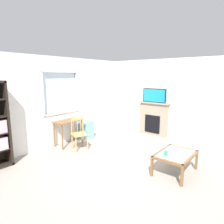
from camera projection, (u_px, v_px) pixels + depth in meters
ground at (123, 164)px, 4.77m from camera, size 6.37×5.85×0.02m
wall_back_with_window at (59, 102)px, 6.03m from camera, size 5.37×0.15×2.63m
wall_right at (172, 99)px, 6.62m from camera, size 0.12×5.05×2.63m
desk_under_window at (68, 125)px, 5.96m from camera, size 0.85×0.48×0.76m
wooden_chair at (79, 133)px, 5.64m from camera, size 0.54×0.52×0.90m
plastic_drawer_unit at (86, 130)px, 6.64m from camera, size 0.35×0.40×0.60m
fireplace at (154, 119)px, 6.99m from camera, size 0.26×1.12×1.17m
tv at (154, 96)px, 6.82m from camera, size 0.06×0.85×0.48m
coffee_table at (175, 156)px, 4.28m from camera, size 0.96×0.69×0.44m
sippy_cup at (166, 153)px, 4.17m from camera, size 0.07×0.07×0.09m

